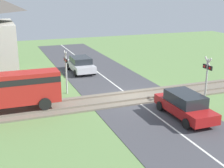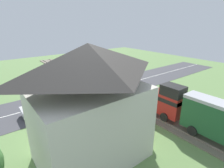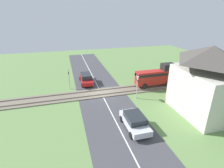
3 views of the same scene
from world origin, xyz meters
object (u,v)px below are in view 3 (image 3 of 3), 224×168
(train, at_px, (176,73))
(pedestrian_by_station, at_px, (184,91))
(station_building, at_px, (206,82))
(crossing_signal_west_approach, at_px, (69,76))
(crossing_signal_east_approach, at_px, (137,84))
(car_near_crossing, at_px, (86,78))
(car_far_side, at_px, (135,121))

(train, height_order, pedestrian_by_station, train)
(station_building, bearing_deg, train, 165.58)
(crossing_signal_west_approach, distance_m, station_building, 17.15)
(crossing_signal_east_approach, xyz_separation_m, station_building, (5.06, 5.43, 1.59))
(pedestrian_by_station, bearing_deg, station_building, -12.13)
(crossing_signal_east_approach, relative_size, station_building, 0.43)
(crossing_signal_west_approach, bearing_deg, pedestrian_by_station, 66.16)
(car_near_crossing, xyz_separation_m, crossing_signal_west_approach, (1.54, -2.60, 1.24))
(car_near_crossing, height_order, car_far_side, car_near_crossing)
(station_building, height_order, pedestrian_by_station, station_building)
(crossing_signal_west_approach, xyz_separation_m, crossing_signal_east_approach, (5.38, 8.09, 0.00))
(crossing_signal_east_approach, bearing_deg, car_far_side, -24.72)
(train, height_order, crossing_signal_west_approach, train)
(train, height_order, car_near_crossing, train)
(train, distance_m, car_near_crossing, 13.62)
(car_far_side, distance_m, pedestrian_by_station, 10.06)
(station_building, bearing_deg, crossing_signal_east_approach, -133.00)
(crossing_signal_west_approach, relative_size, pedestrian_by_station, 1.93)
(station_building, distance_m, pedestrian_by_station, 5.06)
(car_far_side, xyz_separation_m, station_building, (-0.59, 8.03, 2.86))
(car_near_crossing, distance_m, crossing_signal_east_approach, 8.92)
(car_near_crossing, height_order, crossing_signal_east_approach, crossing_signal_east_approach)
(train, distance_m, crossing_signal_east_approach, 7.90)
(car_far_side, height_order, pedestrian_by_station, pedestrian_by_station)
(car_far_side, relative_size, crossing_signal_west_approach, 1.29)
(crossing_signal_east_approach, distance_m, station_building, 7.59)
(crossing_signal_east_approach, bearing_deg, train, 109.92)
(train, relative_size, car_near_crossing, 2.76)
(crossing_signal_west_approach, relative_size, crossing_signal_east_approach, 1.00)
(car_far_side, bearing_deg, station_building, 94.21)
(train, distance_m, car_far_side, 13.09)
(car_far_side, bearing_deg, crossing_signal_east_approach, 155.28)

